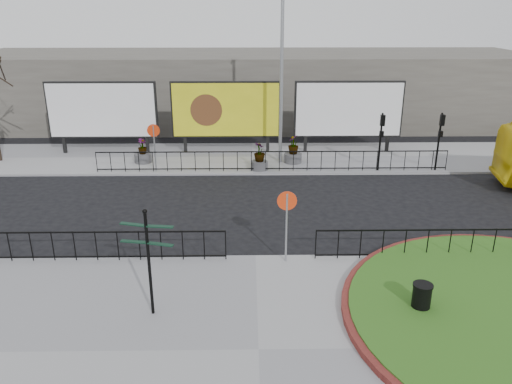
{
  "coord_description": "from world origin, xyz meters",
  "views": [
    {
      "loc": [
        -0.22,
        -15.22,
        8.08
      ],
      "look_at": [
        0.04,
        1.5,
        1.87
      ],
      "focal_mm": 35.0,
      "sensor_mm": 36.0,
      "label": 1
    }
  ],
  "objects_px": {
    "billboard_mid": "(226,110)",
    "planter_c": "(293,152)",
    "litter_bin": "(421,299)",
    "fingerpost_sign": "(148,252)",
    "lamp_post": "(282,74)",
    "planter_b": "(259,159)",
    "planter_a": "(143,154)"
  },
  "relations": [
    {
      "from": "fingerpost_sign",
      "to": "planter_b",
      "type": "xyz_separation_m",
      "value": [
        3.24,
        12.97,
        -1.3
      ]
    },
    {
      "from": "lamp_post",
      "to": "fingerpost_sign",
      "type": "bearing_deg",
      "value": -107.02
    },
    {
      "from": "billboard_mid",
      "to": "lamp_post",
      "type": "distance_m",
      "value": 4.23
    },
    {
      "from": "fingerpost_sign",
      "to": "planter_c",
      "type": "distance_m",
      "value": 15.17
    },
    {
      "from": "billboard_mid",
      "to": "fingerpost_sign",
      "type": "relative_size",
      "value": 1.99
    },
    {
      "from": "lamp_post",
      "to": "litter_bin",
      "type": "xyz_separation_m",
      "value": [
        2.99,
        -14.5,
        -4.25
      ]
    },
    {
      "from": "fingerpost_sign",
      "to": "billboard_mid",
      "type": "bearing_deg",
      "value": 100.7
    },
    {
      "from": "fingerpost_sign",
      "to": "planter_a",
      "type": "height_order",
      "value": "fingerpost_sign"
    },
    {
      "from": "planter_b",
      "to": "planter_c",
      "type": "relative_size",
      "value": 0.95
    },
    {
      "from": "billboard_mid",
      "to": "lamp_post",
      "type": "xyz_separation_m",
      "value": [
        3.01,
        -1.97,
        2.23
      ]
    },
    {
      "from": "litter_bin",
      "to": "billboard_mid",
      "type": "bearing_deg",
      "value": 110.01
    },
    {
      "from": "billboard_mid",
      "to": "fingerpost_sign",
      "type": "height_order",
      "value": "billboard_mid"
    },
    {
      "from": "planter_a",
      "to": "planter_b",
      "type": "xyz_separation_m",
      "value": [
        6.32,
        -1.4,
        0.14
      ]
    },
    {
      "from": "lamp_post",
      "to": "litter_bin",
      "type": "bearing_deg",
      "value": -78.34
    },
    {
      "from": "billboard_mid",
      "to": "litter_bin",
      "type": "relative_size",
      "value": 6.83
    },
    {
      "from": "litter_bin",
      "to": "planter_c",
      "type": "distance_m",
      "value": 14.53
    },
    {
      "from": "litter_bin",
      "to": "fingerpost_sign",
      "type": "bearing_deg",
      "value": 179.06
    },
    {
      "from": "lamp_post",
      "to": "planter_b",
      "type": "bearing_deg",
      "value": -129.65
    },
    {
      "from": "planter_c",
      "to": "lamp_post",
      "type": "bearing_deg",
      "value": 167.71
    },
    {
      "from": "billboard_mid",
      "to": "planter_c",
      "type": "height_order",
      "value": "billboard_mid"
    },
    {
      "from": "lamp_post",
      "to": "planter_a",
      "type": "height_order",
      "value": "lamp_post"
    },
    {
      "from": "billboard_mid",
      "to": "planter_b",
      "type": "distance_m",
      "value": 4.29
    },
    {
      "from": "lamp_post",
      "to": "litter_bin",
      "type": "relative_size",
      "value": 10.17
    },
    {
      "from": "lamp_post",
      "to": "planter_b",
      "type": "height_order",
      "value": "lamp_post"
    },
    {
      "from": "lamp_post",
      "to": "planter_a",
      "type": "distance_m",
      "value": 8.61
    },
    {
      "from": "lamp_post",
      "to": "planter_a",
      "type": "bearing_deg",
      "value": -180.0
    },
    {
      "from": "litter_bin",
      "to": "planter_c",
      "type": "relative_size",
      "value": 0.59
    },
    {
      "from": "litter_bin",
      "to": "planter_b",
      "type": "bearing_deg",
      "value": 107.61
    },
    {
      "from": "billboard_mid",
      "to": "litter_bin",
      "type": "height_order",
      "value": "billboard_mid"
    },
    {
      "from": "planter_b",
      "to": "planter_c",
      "type": "height_order",
      "value": "planter_c"
    },
    {
      "from": "fingerpost_sign",
      "to": "litter_bin",
      "type": "relative_size",
      "value": 3.43
    },
    {
      "from": "litter_bin",
      "to": "planter_b",
      "type": "height_order",
      "value": "planter_b"
    }
  ]
}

